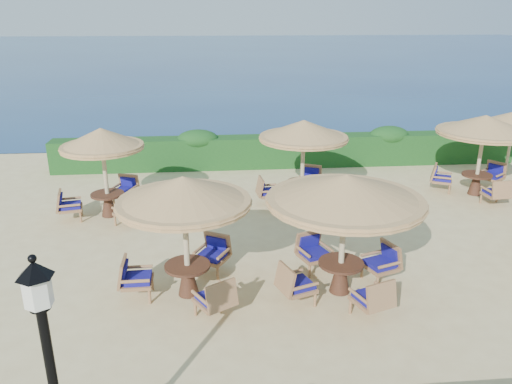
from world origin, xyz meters
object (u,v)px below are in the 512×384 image
(cafe_set_3, at_px, (103,158))
(cafe_set_4, at_px, (303,144))
(cafe_set_1, at_px, (345,209))
(cafe_set_0, at_px, (185,212))
(cafe_set_5, at_px, (483,137))

(cafe_set_3, bearing_deg, cafe_set_4, 5.59)
(cafe_set_3, bearing_deg, cafe_set_1, -40.00)
(cafe_set_0, xyz_separation_m, cafe_set_4, (3.37, 5.22, -0.00))
(cafe_set_0, relative_size, cafe_set_3, 1.02)
(cafe_set_4, bearing_deg, cafe_set_5, 2.29)
(cafe_set_5, bearing_deg, cafe_set_0, -149.42)
(cafe_set_5, bearing_deg, cafe_set_1, -136.73)
(cafe_set_0, relative_size, cafe_set_5, 0.94)
(cafe_set_4, relative_size, cafe_set_5, 0.94)
(cafe_set_3, height_order, cafe_set_5, same)
(cafe_set_1, bearing_deg, cafe_set_3, 140.00)
(cafe_set_5, bearing_deg, cafe_set_4, -177.71)
(cafe_set_0, bearing_deg, cafe_set_5, 30.58)
(cafe_set_0, xyz_separation_m, cafe_set_5, (9.22, 5.45, 0.05))
(cafe_set_0, bearing_deg, cafe_set_4, 57.16)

